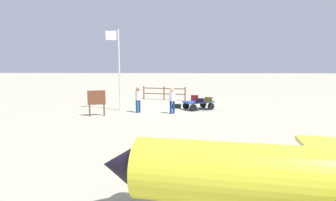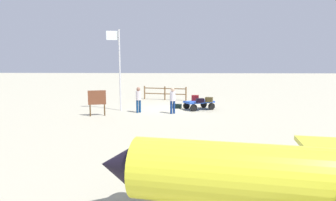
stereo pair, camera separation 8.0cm
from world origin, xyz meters
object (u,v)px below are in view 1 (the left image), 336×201
luggage_cart (198,103)px  suitcase_olive (208,100)px  worker_trailing (138,98)px  signboard (97,99)px  suitcase_maroon (200,100)px  worker_lead (172,98)px  flagpole (118,64)px  suitcase_grey (195,98)px  suitcase_navy (177,106)px

luggage_cart → suitcase_olive: bearing=153.0°
worker_trailing → signboard: (2.30, 1.18, 0.06)m
suitcase_maroon → luggage_cart: bearing=-86.4°
worker_lead → flagpole: (3.57, -1.04, 2.13)m
suitcase_olive → flagpole: bearing=2.1°
suitcase_grey → suitcase_navy: bearing=-9.0°
luggage_cart → suitcase_olive: 0.80m
suitcase_navy → worker_trailing: 3.12m
suitcase_maroon → worker_lead: bearing=28.1°
suitcase_navy → signboard: 5.65m
suitcase_maroon → signboard: signboard is taller
suitcase_maroon → flagpole: 5.85m
worker_lead → worker_trailing: (2.17, -0.27, -0.02)m
suitcase_grey → suitcase_olive: 1.07m
suitcase_maroon → suitcase_navy: bearing=-36.1°
suitcase_olive → flagpole: (5.95, 0.22, 2.36)m
suitcase_navy → flagpole: (3.84, 1.01, 2.95)m
suitcase_olive → suitcase_maroon: suitcase_olive is taller
worker_trailing → flagpole: (1.40, -0.76, 2.15)m
suitcase_olive → flagpole: 6.41m
signboard → suitcase_grey: bearing=-155.2°
suitcase_navy → signboard: bearing=31.9°
suitcase_grey → worker_lead: bearing=50.9°
suitcase_navy → worker_trailing: (2.44, 1.77, 0.80)m
suitcase_maroon → suitcase_navy: (1.50, -1.10, -0.56)m
luggage_cart → suitcase_olive: (-0.66, 0.33, 0.31)m
suitcase_grey → flagpole: flagpole is taller
worker_trailing → flagpole: 2.67m
suitcase_maroon → worker_lead: 2.03m
suitcase_olive → luggage_cart: bearing=-27.0°
luggage_cart → worker_lead: size_ratio=1.34×
worker_lead → flagpole: flagpole is taller
suitcase_grey → suitcase_olive: size_ratio=0.92×
worker_lead → signboard: bearing=11.5°
flagpole → signboard: (0.90, 1.95, -2.09)m
worker_lead → worker_trailing: bearing=-7.2°
suitcase_maroon → signboard: size_ratio=0.37×
suitcase_olive → suitcase_maroon: size_ratio=0.97×
suitcase_maroon → signboard: (6.24, 1.86, 0.30)m
suitcase_grey → suitcase_navy: 1.39m
luggage_cart → suitcase_navy: 1.55m
suitcase_grey → worker_lead: size_ratio=0.31×
suitcase_grey → flagpole: 5.64m
luggage_cart → worker_trailing: bearing=18.7°
suitcase_navy → signboard: size_ratio=0.42×
flagpole → signboard: flagpole is taller
worker_trailing → signboard: size_ratio=1.06×
worker_lead → suitcase_olive: bearing=-152.2°
suitcase_grey → worker_trailing: (3.67, 1.57, 0.19)m
luggage_cart → worker_lead: worker_lead is taller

